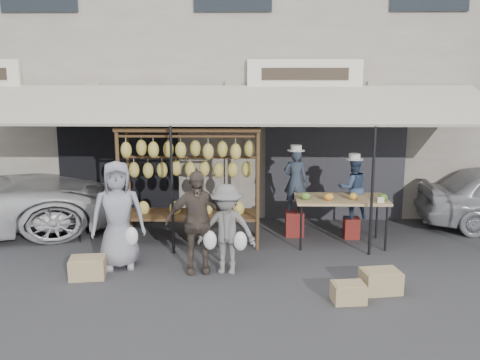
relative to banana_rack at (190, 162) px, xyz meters
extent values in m
plane|color=#2D2D30|center=(0.74, -1.71, -1.57)|extent=(90.00, 90.00, 0.00)
cube|color=#9D968A|center=(0.74, 4.79, 1.93)|extent=(24.00, 6.00, 7.00)
cube|color=#232328|center=(2.94, 1.75, -0.32)|extent=(3.00, 0.10, 2.50)
cube|color=black|center=(-1.76, 1.75, -0.32)|extent=(2.60, 0.10, 2.50)
cube|color=silver|center=(2.24, 1.69, 1.58)|extent=(2.40, 0.10, 0.60)
cube|color=#B9B6A0|center=(0.74, 0.59, 1.03)|extent=(10.00, 2.34, 0.63)
cylinder|color=black|center=(-0.26, -0.56, -0.42)|extent=(0.05, 0.05, 2.30)
cylinder|color=black|center=(3.24, -0.56, -0.42)|extent=(0.05, 0.05, 2.30)
cylinder|color=#4C341F|center=(-1.25, -0.34, -0.47)|extent=(0.07, 0.07, 2.20)
cylinder|color=#4C341F|center=(1.25, -0.34, -0.47)|extent=(0.07, 0.07, 2.20)
cylinder|color=#4C341F|center=(-1.25, 0.46, -0.47)|extent=(0.07, 0.07, 2.20)
cylinder|color=#4C341F|center=(1.25, 0.46, -0.47)|extent=(0.07, 0.07, 2.20)
cube|color=#4C341F|center=(0.00, 0.06, 0.63)|extent=(2.60, 0.90, 0.07)
cylinder|color=#4C341F|center=(0.00, -0.29, 0.51)|extent=(2.50, 0.05, 0.05)
cylinder|color=#4C341F|center=(0.00, 0.41, 0.51)|extent=(2.50, 0.05, 0.05)
cylinder|color=#4C341F|center=(0.00, 0.06, 0.08)|extent=(2.50, 0.05, 0.05)
cube|color=#4C341F|center=(0.00, 0.06, -1.02)|extent=(2.50, 0.80, 0.05)
ellipsoid|color=gold|center=(-1.10, -0.29, 0.26)|extent=(0.20, 0.18, 0.30)
ellipsoid|color=gold|center=(-0.86, -0.14, 0.28)|extent=(0.20, 0.18, 0.30)
ellipsoid|color=gold|center=(-0.61, -0.29, 0.27)|extent=(0.20, 0.18, 0.30)
ellipsoid|color=gold|center=(-0.37, -0.14, 0.25)|extent=(0.20, 0.18, 0.30)
ellipsoid|color=gold|center=(-0.12, -0.29, 0.26)|extent=(0.20, 0.18, 0.30)
ellipsoid|color=gold|center=(0.12, -0.14, 0.27)|extent=(0.20, 0.18, 0.30)
ellipsoid|color=gold|center=(0.37, -0.29, 0.24)|extent=(0.20, 0.18, 0.30)
ellipsoid|color=gold|center=(0.61, -0.14, 0.26)|extent=(0.20, 0.18, 0.30)
ellipsoid|color=gold|center=(0.86, -0.29, 0.24)|extent=(0.20, 0.18, 0.30)
ellipsoid|color=gold|center=(1.10, -0.14, 0.27)|extent=(0.20, 0.18, 0.30)
ellipsoid|color=gold|center=(-1.05, 0.06, -0.16)|extent=(0.20, 0.18, 0.30)
ellipsoid|color=gold|center=(-0.79, 0.06, -0.17)|extent=(0.20, 0.18, 0.30)
ellipsoid|color=gold|center=(-0.52, 0.06, -0.16)|extent=(0.20, 0.18, 0.30)
ellipsoid|color=gold|center=(-0.26, 0.06, -0.13)|extent=(0.20, 0.18, 0.30)
ellipsoid|color=gold|center=(0.00, 0.06, -0.15)|extent=(0.20, 0.18, 0.30)
ellipsoid|color=gold|center=(0.26, 0.06, -0.14)|extent=(0.20, 0.18, 0.30)
ellipsoid|color=gold|center=(0.53, 0.06, -0.17)|extent=(0.20, 0.18, 0.30)
ellipsoid|color=gold|center=(0.79, 0.06, -0.16)|extent=(0.20, 0.18, 0.30)
ellipsoid|color=gold|center=(1.05, 0.06, -0.15)|extent=(0.20, 0.18, 0.30)
cube|color=tan|center=(2.81, 0.02, -0.70)|extent=(1.70, 0.90, 0.05)
cylinder|color=black|center=(2.04, -0.35, -1.15)|extent=(0.04, 0.04, 0.85)
cylinder|color=black|center=(3.58, -0.35, -1.15)|extent=(0.04, 0.04, 0.85)
cylinder|color=black|center=(2.04, 0.39, -1.15)|extent=(0.04, 0.04, 0.85)
cylinder|color=black|center=(3.58, 0.39, -1.15)|extent=(0.04, 0.04, 0.85)
ellipsoid|color=#598C33|center=(2.13, -0.15, -0.60)|extent=(0.18, 0.14, 0.14)
ellipsoid|color=orange|center=(2.55, -0.19, -0.60)|extent=(0.18, 0.14, 0.14)
ellipsoid|color=gold|center=(3.01, -0.14, -0.60)|extent=(0.18, 0.14, 0.14)
ellipsoid|color=#477226|center=(3.52, -0.22, -0.60)|extent=(0.18, 0.14, 0.14)
imported|color=#2C3746|center=(2.00, 0.53, -0.46)|extent=(0.49, 0.36, 1.25)
imported|color=#324564|center=(3.10, 0.40, -0.57)|extent=(0.63, 0.52, 1.19)
imported|color=gray|center=(-1.06, -1.25, -0.67)|extent=(0.98, 0.75, 1.80)
imported|color=#493E35|center=(0.25, -1.43, -0.73)|extent=(1.03, 0.54, 1.68)
imported|color=slate|center=(0.74, -1.46, -0.84)|extent=(1.02, 0.68, 1.47)
cube|color=maroon|center=(2.00, 0.53, -1.33)|extent=(0.36, 0.36, 0.49)
cube|color=maroon|center=(3.10, 0.40, -1.37)|extent=(0.33, 0.33, 0.41)
cube|color=tan|center=(2.52, -2.55, -1.44)|extent=(0.49, 0.40, 0.27)
cube|color=tan|center=(3.06, -2.19, -1.41)|extent=(0.61, 0.50, 0.33)
cube|color=tan|center=(-1.46, -1.72, -1.41)|extent=(0.60, 0.49, 0.33)
camera|label=1|loc=(1.13, -9.68, 1.68)|focal=40.00mm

